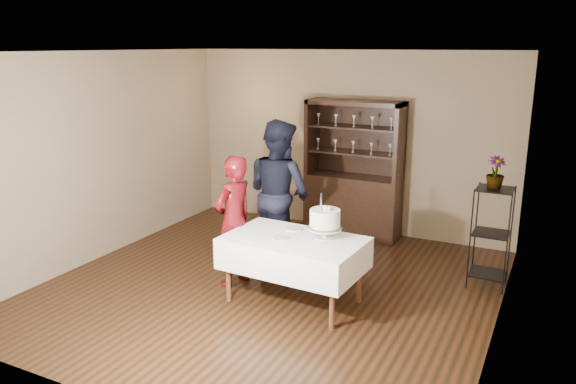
% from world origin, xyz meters
% --- Properties ---
extents(floor, '(5.00, 5.00, 0.00)m').
position_xyz_m(floor, '(0.00, 0.00, 0.00)').
color(floor, black).
rests_on(floor, ground).
extents(ceiling, '(5.00, 5.00, 0.00)m').
position_xyz_m(ceiling, '(0.00, 0.00, 2.70)').
color(ceiling, silver).
rests_on(ceiling, back_wall).
extents(back_wall, '(5.00, 0.02, 2.70)m').
position_xyz_m(back_wall, '(0.00, 2.50, 1.35)').
color(back_wall, '#706048').
rests_on(back_wall, floor).
extents(wall_left, '(0.02, 5.00, 2.70)m').
position_xyz_m(wall_left, '(-2.50, 0.00, 1.35)').
color(wall_left, '#706048').
rests_on(wall_left, floor).
extents(wall_right, '(0.02, 5.00, 2.70)m').
position_xyz_m(wall_right, '(2.50, 0.00, 1.35)').
color(wall_right, '#706048').
rests_on(wall_right, floor).
extents(china_hutch, '(1.40, 0.48, 2.00)m').
position_xyz_m(china_hutch, '(0.20, 2.25, 0.66)').
color(china_hutch, black).
rests_on(china_hutch, floor).
extents(plant_etagere, '(0.42, 0.42, 1.20)m').
position_xyz_m(plant_etagere, '(2.28, 1.20, 0.65)').
color(plant_etagere, black).
rests_on(plant_etagere, floor).
extents(cake_table, '(1.54, 1.00, 0.74)m').
position_xyz_m(cake_table, '(0.42, -0.21, 0.57)').
color(cake_table, white).
rests_on(cake_table, floor).
extents(woman, '(0.48, 0.63, 1.56)m').
position_xyz_m(woman, '(-0.42, -0.08, 0.78)').
color(woman, '#3D050B').
rests_on(woman, floor).
extents(man, '(1.10, 0.98, 1.88)m').
position_xyz_m(man, '(-0.27, 0.77, 0.94)').
color(man, black).
rests_on(man, floor).
extents(cake, '(0.38, 0.38, 0.51)m').
position_xyz_m(cake, '(0.71, -0.06, 0.94)').
color(cake, silver).
rests_on(cake, cake_table).
extents(plate_near, '(0.20, 0.20, 0.01)m').
position_xyz_m(plate_near, '(0.30, -0.29, 0.75)').
color(plate_near, silver).
rests_on(plate_near, cake_table).
extents(plate_far, '(0.20, 0.20, 0.01)m').
position_xyz_m(plate_far, '(0.29, 0.06, 0.75)').
color(plate_far, silver).
rests_on(plate_far, cake_table).
extents(potted_plant, '(0.27, 0.27, 0.36)m').
position_xyz_m(potted_plant, '(2.26, 1.22, 1.37)').
color(potted_plant, '#41632F').
rests_on(potted_plant, plant_etagere).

